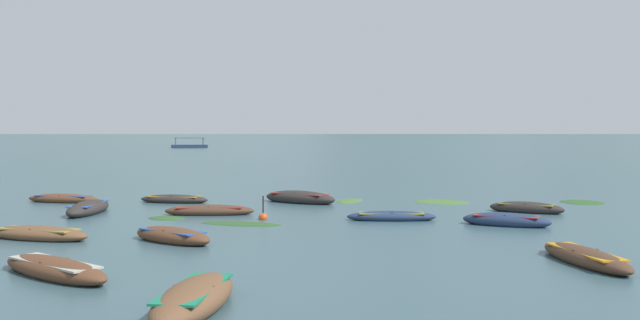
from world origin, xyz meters
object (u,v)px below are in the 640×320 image
(ferry_0, at_px, (189,146))
(rowboat_6, at_px, (391,217))
(rowboat_1, at_px, (172,236))
(rowboat_8, at_px, (526,208))
(rowboat_3, at_px, (174,199))
(rowboat_12, at_px, (88,208))
(rowboat_7, at_px, (299,198))
(mooring_buoy, at_px, (263,217))
(rowboat_10, at_px, (54,269))
(rowboat_11, at_px, (38,234))
(rowboat_4, at_px, (585,257))
(rowboat_5, at_px, (194,299))
(rowboat_0, at_px, (209,211))
(rowboat_13, at_px, (506,220))
(rowboat_2, at_px, (63,199))

(ferry_0, bearing_deg, rowboat_6, -75.34)
(rowboat_1, relative_size, rowboat_8, 1.00)
(rowboat_3, xyz_separation_m, rowboat_6, (10.86, -7.20, -0.01))
(rowboat_12, bearing_deg, rowboat_7, 25.76)
(mooring_buoy, bearing_deg, rowboat_12, 165.15)
(rowboat_10, distance_m, rowboat_11, 6.81)
(rowboat_11, bearing_deg, ferry_0, 98.72)
(rowboat_3, xyz_separation_m, rowboat_4, (15.44, -16.67, 0.01))
(rowboat_12, bearing_deg, mooring_buoy, -14.85)
(rowboat_11, bearing_deg, rowboat_6, 21.17)
(rowboat_8, bearing_deg, rowboat_7, 158.20)
(rowboat_6, xyz_separation_m, ferry_0, (-33.31, 127.30, 0.29))
(rowboat_8, bearing_deg, rowboat_5, -125.60)
(rowboat_6, distance_m, rowboat_8, 7.23)
(rowboat_0, distance_m, rowboat_12, 5.76)
(rowboat_7, height_order, rowboat_10, rowboat_7)
(rowboat_4, distance_m, rowboat_11, 18.15)
(rowboat_0, height_order, rowboat_1, rowboat_1)
(rowboat_8, bearing_deg, rowboat_4, -99.56)
(rowboat_0, xyz_separation_m, rowboat_8, (14.75, 0.91, 0.02))
(rowboat_10, xyz_separation_m, rowboat_13, (14.51, 9.54, 0.01))
(rowboat_8, xyz_separation_m, rowboat_13, (-2.18, -4.45, 0.01))
(rowboat_4, bearing_deg, rowboat_7, 117.68)
(rowboat_7, xyz_separation_m, ferry_0, (-29.18, 120.16, 0.20))
(rowboat_1, distance_m, rowboat_12, 9.88)
(rowboat_10, xyz_separation_m, rowboat_11, (-2.98, 6.12, -0.01))
(rowboat_6, distance_m, rowboat_11, 13.96)
(rowboat_0, xyz_separation_m, rowboat_10, (-1.94, -13.08, 0.01))
(rowboat_2, xyz_separation_m, rowboat_10, (6.82, -18.49, 0.01))
(rowboat_3, bearing_deg, rowboat_12, -122.08)
(rowboat_3, relative_size, rowboat_11, 0.92)
(rowboat_10, height_order, rowboat_12, rowboat_12)
(rowboat_2, distance_m, rowboat_13, 23.13)
(rowboat_4, bearing_deg, rowboat_0, 138.08)
(rowboat_12, height_order, ferry_0, ferry_0)
(rowboat_5, bearing_deg, rowboat_1, 105.20)
(rowboat_6, distance_m, rowboat_7, 8.26)
(rowboat_10, relative_size, rowboat_12, 0.96)
(rowboat_4, height_order, rowboat_11, rowboat_11)
(rowboat_2, relative_size, rowboat_13, 1.17)
(rowboat_1, distance_m, rowboat_6, 9.90)
(rowboat_0, height_order, rowboat_11, rowboat_11)
(rowboat_2, height_order, rowboat_10, rowboat_10)
(rowboat_1, height_order, rowboat_4, rowboat_1)
(rowboat_11, bearing_deg, rowboat_8, 21.80)
(rowboat_0, xyz_separation_m, rowboat_2, (-8.75, 5.41, 0.00))
(rowboat_8, distance_m, rowboat_12, 20.49)
(rowboat_12, bearing_deg, rowboat_3, 57.92)
(rowboat_13, bearing_deg, rowboat_12, 167.41)
(rowboat_6, relative_size, rowboat_10, 0.91)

